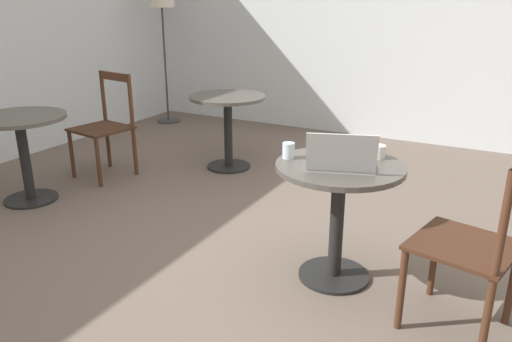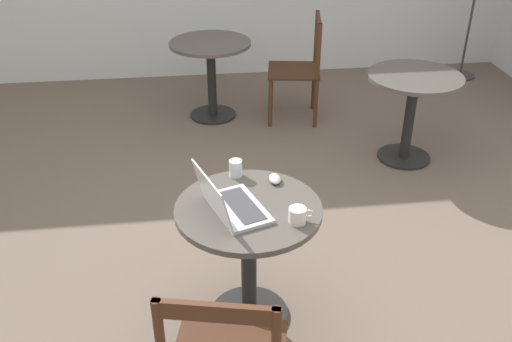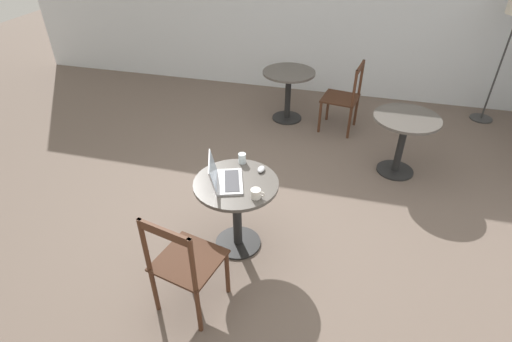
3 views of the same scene
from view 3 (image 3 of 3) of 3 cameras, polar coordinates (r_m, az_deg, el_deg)
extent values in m
plane|color=#66564C|center=(4.07, -0.72, -5.92)|extent=(16.00, 16.00, 0.00)
cube|color=silver|center=(6.39, 7.46, 22.74)|extent=(9.40, 0.06, 2.70)
cylinder|color=black|center=(3.75, -2.61, -10.16)|extent=(0.42, 0.42, 0.02)
cylinder|color=black|center=(3.52, -2.76, -6.29)|extent=(0.08, 0.08, 0.65)
cylinder|color=#4C4742|center=(3.30, -2.92, -1.82)|extent=(0.71, 0.71, 0.03)
cylinder|color=black|center=(4.92, 19.20, 0.10)|extent=(0.42, 0.42, 0.02)
cylinder|color=black|center=(4.75, 19.96, 3.44)|extent=(0.08, 0.08, 0.65)
cylinder|color=#4C4742|center=(4.59, 20.80, 7.06)|extent=(0.71, 0.71, 0.03)
cylinder|color=black|center=(5.81, 4.42, 7.61)|extent=(0.42, 0.42, 0.02)
cylinder|color=black|center=(5.67, 4.57, 10.63)|extent=(0.08, 0.08, 0.65)
cylinder|color=#4C4742|center=(5.54, 4.74, 13.85)|extent=(0.71, 0.71, 0.03)
cylinder|color=#472819|center=(3.39, -9.99, -11.76)|extent=(0.04, 0.04, 0.44)
cylinder|color=#472819|center=(3.23, -4.12, -14.27)|extent=(0.04, 0.04, 0.44)
cylinder|color=#472819|center=(3.21, -14.28, -16.16)|extent=(0.04, 0.04, 0.44)
cylinder|color=#472819|center=(3.03, -8.19, -19.19)|extent=(0.04, 0.04, 0.44)
cube|color=#3C2215|center=(3.03, -9.56, -12.48)|extent=(0.53, 0.53, 0.02)
cylinder|color=#472819|center=(2.86, -15.63, -10.13)|extent=(0.04, 0.04, 0.47)
cylinder|color=#472819|center=(2.67, -9.04, -13.18)|extent=(0.04, 0.04, 0.47)
cube|color=#472819|center=(2.62, -13.01, -8.61)|extent=(0.42, 0.12, 0.07)
cylinder|color=#472819|center=(5.41, 9.10, 7.59)|extent=(0.04, 0.04, 0.44)
cylinder|color=#472819|center=(5.76, 10.23, 9.21)|extent=(0.04, 0.04, 0.44)
cylinder|color=#472819|center=(5.34, 13.19, 6.70)|extent=(0.04, 0.04, 0.44)
cylinder|color=#472819|center=(5.69, 14.10, 8.38)|extent=(0.04, 0.04, 0.44)
cube|color=#3C2215|center=(5.45, 11.94, 10.15)|extent=(0.51, 0.51, 0.02)
cylinder|color=#472819|center=(5.14, 13.89, 11.35)|extent=(0.04, 0.04, 0.47)
cylinder|color=#472819|center=(5.51, 14.80, 12.78)|extent=(0.04, 0.04, 0.47)
cube|color=#472819|center=(5.26, 14.68, 14.08)|extent=(0.09, 0.42, 0.07)
cylinder|color=#333333|center=(6.62, 29.46, 6.57)|extent=(0.30, 0.30, 0.02)
cylinder|color=#333333|center=(6.37, 31.32, 12.25)|extent=(0.02, 0.02, 1.44)
cube|color=#B7B7BC|center=(3.29, -3.80, -1.54)|extent=(0.32, 0.41, 0.02)
cube|color=#38383D|center=(3.28, -3.46, -1.38)|extent=(0.21, 0.32, 0.00)
cube|color=#B7B7BC|center=(3.23, -6.19, -0.03)|extent=(0.17, 0.36, 0.21)
cube|color=#9EB2C6|center=(3.23, -6.11, -0.01)|extent=(0.15, 0.33, 0.19)
ellipsoid|color=#B7B7BC|center=(3.42, 0.74, 0.26)|extent=(0.06, 0.10, 0.03)
cylinder|color=silver|center=(3.11, -0.05, -3.25)|extent=(0.08, 0.08, 0.08)
torus|color=silver|center=(3.10, 0.90, -3.34)|extent=(0.05, 0.01, 0.05)
cylinder|color=silver|center=(3.51, -1.99, 1.83)|extent=(0.07, 0.07, 0.09)
camera|label=1|loc=(3.89, -46.26, 7.80)|focal=35.00mm
camera|label=2|loc=(1.19, -54.62, -2.39)|focal=40.00mm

